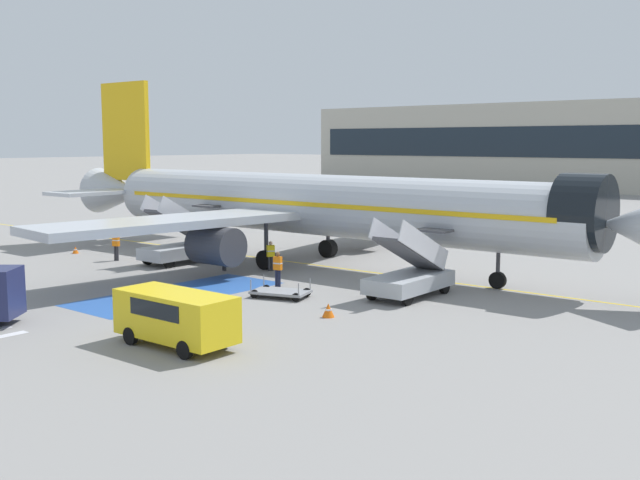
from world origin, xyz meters
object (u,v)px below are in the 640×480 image
object	(u,v)px
ground_crew_0	(116,243)
boarding_stairs_forward	(410,276)
airliner	(310,204)
traffic_cone_1	(328,310)
service_van_2	(176,314)
baggage_cart	(281,292)
ground_crew_3	(278,267)
traffic_cone_0	(75,250)
fuel_tanker	(397,205)
ground_crew_2	(224,255)
boarding_stairs_aft	(181,246)
ground_crew_1	(271,254)

from	to	relation	value
ground_crew_0	boarding_stairs_forward	bearing A→B (deg)	-10.75
airliner	traffic_cone_1	bearing A→B (deg)	42.29
service_van_2	baggage_cart	world-z (taller)	service_van_2
baggage_cart	ground_crew_3	xyz separation A→B (m)	(-1.86, 1.81, 0.75)
baggage_cart	traffic_cone_0	bearing A→B (deg)	67.02
fuel_tanker	traffic_cone_0	size ratio (longest dim) A/B	22.86
fuel_tanker	ground_crew_2	bearing A→B (deg)	-72.47
boarding_stairs_aft	fuel_tanker	distance (m)	25.94
boarding_stairs_aft	ground_crew_0	xyz separation A→B (m)	(-3.62, -2.02, 0.06)
ground_crew_2	airliner	bearing A→B (deg)	-104.00
traffic_cone_1	baggage_cart	bearing A→B (deg)	158.48
boarding_stairs_forward	boarding_stairs_aft	xyz separation A→B (m)	(-15.93, -0.39, 0.04)
airliner	baggage_cart	size ratio (longest dim) A/B	13.97
airliner	ground_crew_1	distance (m)	4.08
boarding_stairs_aft	traffic_cone_0	bearing A→B (deg)	-167.93
airliner	baggage_cart	world-z (taller)	airliner
boarding_stairs_forward	ground_crew_2	xyz separation A→B (m)	(-11.84, -0.70, -0.04)
boarding_stairs_aft	service_van_2	size ratio (longest dim) A/B	1.12
boarding_stairs_aft	ground_crew_0	bearing A→B (deg)	-152.25
traffic_cone_0	boarding_stairs_aft	bearing A→B (deg)	13.49
ground_crew_0	traffic_cone_1	size ratio (longest dim) A/B	3.20
fuel_tanker	boarding_stairs_forward	bearing A→B (deg)	-50.39
airliner	ground_crew_0	world-z (taller)	airliner
ground_crew_3	airliner	bearing A→B (deg)	107.75
ground_crew_1	traffic_cone_0	size ratio (longest dim) A/B	3.64
boarding_stairs_forward	ground_crew_2	bearing A→B (deg)	-178.04
traffic_cone_1	boarding_stairs_aft	bearing A→B (deg)	161.41
airliner	ground_crew_2	size ratio (longest dim) A/B	25.49
ground_crew_1	ground_crew_2	size ratio (longest dim) A/B	1.04
boarding_stairs_forward	service_van_2	distance (m)	12.63
baggage_cart	ground_crew_2	xyz separation A→B (m)	(-7.34, 3.30, 0.66)
airliner	baggage_cart	bearing A→B (deg)	30.86
boarding_stairs_aft	ground_crew_2	world-z (taller)	boarding_stairs_aft
ground_crew_1	traffic_cone_1	world-z (taller)	ground_crew_1
airliner	ground_crew_0	size ratio (longest dim) A/B	22.30
ground_crew_1	traffic_cone_0	bearing A→B (deg)	-48.93
baggage_cart	boarding_stairs_forward	bearing A→B (deg)	-66.58
ground_crew_1	boarding_stairs_forward	bearing A→B (deg)	112.76
ground_crew_3	ground_crew_2	bearing A→B (deg)	155.26
baggage_cart	ground_crew_0	distance (m)	15.15
airliner	ground_crew_0	bearing A→B (deg)	-58.36
fuel_tanker	service_van_2	bearing A→B (deg)	-62.28
service_van_2	traffic_cone_1	distance (m)	7.05
boarding_stairs_aft	traffic_cone_1	size ratio (longest dim) A/B	9.16
fuel_tanker	traffic_cone_0	bearing A→B (deg)	-98.05
airliner	boarding_stairs_forward	size ratio (longest dim) A/B	7.78
airliner	ground_crew_1	size ratio (longest dim) A/B	24.57
ground_crew_2	ground_crew_3	distance (m)	5.68
boarding_stairs_forward	baggage_cart	distance (m)	6.06
fuel_tanker	ground_crew_0	distance (m)	27.94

